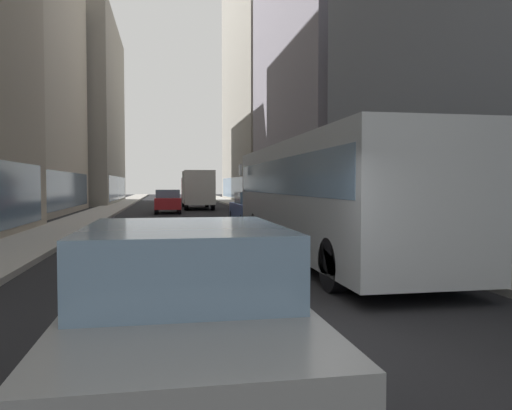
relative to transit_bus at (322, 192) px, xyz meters
name	(u,v)px	position (x,y,z in m)	size (l,w,h in m)	color
ground_plane	(182,209)	(-2.80, 28.15, -1.78)	(120.00, 120.00, 0.00)	black
sidewalk_left	(110,208)	(-8.50, 28.15, -1.70)	(2.40, 110.00, 0.15)	#9E9991
sidewalk_right	(251,207)	(2.90, 28.15, -1.70)	(2.40, 110.00, 0.15)	#ADA89E
building_left_far	(61,113)	(-14.70, 41.33, 7.60)	(11.26, 19.41, 18.76)	gray
building_right_mid	(348,85)	(9.10, 22.09, 7.51)	(10.69, 19.51, 18.59)	slate
building_right_far	(279,62)	(9.10, 44.41, 14.56)	(10.82, 23.64, 32.69)	gray
transit_bus	(322,192)	(0.00, 0.00, 0.00)	(2.78, 11.53, 3.05)	#999EA3
car_blue_hatchback	(254,209)	(0.00, 10.40, -0.96)	(1.81, 4.26, 1.62)	#4C6BB7
car_grey_wagon	(183,313)	(-4.00, -8.32, -0.95)	(1.76, 4.56, 1.62)	slate
car_red_coupe	(168,201)	(-4.00, 21.82, -0.96)	(1.74, 4.01, 1.62)	red
box_truck	(197,188)	(-1.60, 27.69, -0.11)	(2.30, 7.50, 3.05)	#A51919
dalmatian_dog	(271,261)	(-2.19, -3.61, -1.26)	(0.22, 0.96, 0.72)	white
pedestrian_with_handbag	(378,215)	(2.50, 1.97, -0.76)	(0.45, 0.34, 1.69)	#1E1E2D
pedestrian_in_coat	(369,214)	(2.45, 2.60, -0.77)	(0.34, 0.34, 1.69)	#1E1E2D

